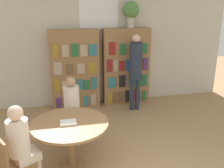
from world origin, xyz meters
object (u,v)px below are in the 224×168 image
object	(u,v)px
bookshelf_left	(75,70)
chair_left_side	(73,113)
bookshelf_right	(126,67)
seated_reader_right	(22,142)
seated_reader_left	(72,106)
flower_vase	(131,11)
chair_near_camera	(11,162)
reading_table	(70,130)
librarian_standing	(136,65)

from	to	relation	value
bookshelf_left	chair_left_side	distance (m)	1.52
bookshelf_right	bookshelf_left	bearing A→B (deg)	180.00
bookshelf_right	chair_left_side	xyz separation A→B (m)	(-1.41, -1.44, -0.43)
bookshelf_left	seated_reader_right	world-z (taller)	bookshelf_left
chair_left_side	seated_reader_left	size ratio (longest dim) A/B	0.72
bookshelf_right	flower_vase	distance (m)	1.30
flower_vase	seated_reader_right	xyz separation A→B (m)	(-2.26, -2.73, -1.50)
bookshelf_left	chair_near_camera	distance (m)	3.05
bookshelf_right	seated_reader_left	xyz separation A→B (m)	(-1.43, -1.62, -0.22)
reading_table	chair_near_camera	xyz separation A→B (m)	(-0.80, -0.46, -0.13)
chair_near_camera	seated_reader_left	distance (m)	1.50
chair_left_side	seated_reader_right	xyz separation A→B (m)	(-0.75, -1.29, 0.23)
flower_vase	librarian_standing	bearing A→B (deg)	-91.24
reading_table	seated_reader_right	distance (m)	0.75
reading_table	seated_reader_left	bearing A→B (deg)	83.67
bookshelf_right	chair_near_camera	size ratio (longest dim) A/B	2.10
seated_reader_left	seated_reader_right	xyz separation A→B (m)	(-0.73, -1.11, 0.02)
bookshelf_left	flower_vase	world-z (taller)	flower_vase
bookshelf_right	seated_reader_left	size ratio (longest dim) A/B	1.50
bookshelf_left	reading_table	bearing A→B (deg)	-96.67
chair_left_side	seated_reader_left	bearing A→B (deg)	90.00
bookshelf_right	chair_left_side	bearing A→B (deg)	-134.35
seated_reader_left	reading_table	bearing A→B (deg)	90.00
reading_table	chair_left_side	xyz separation A→B (m)	(0.10, 0.92, -0.13)
flower_vase	chair_near_camera	xyz separation A→B (m)	(-2.41, -2.82, -1.73)
flower_vase	librarian_standing	distance (m)	1.24
reading_table	bookshelf_left	bearing A→B (deg)	83.33
chair_near_camera	seated_reader_left	world-z (taller)	seated_reader_left
bookshelf_right	chair_near_camera	distance (m)	3.67
flower_vase	seated_reader_right	distance (m)	3.85
seated_reader_right	librarian_standing	size ratio (longest dim) A/B	0.71
reading_table	librarian_standing	world-z (taller)	librarian_standing
chair_near_camera	seated_reader_right	bearing A→B (deg)	90.00
chair_near_camera	librarian_standing	distance (m)	3.39
bookshelf_left	seated_reader_left	size ratio (longest dim) A/B	1.50
flower_vase	bookshelf_left	bearing A→B (deg)	-179.80
seated_reader_right	librarian_standing	xyz separation A→B (m)	(2.25, 2.23, 0.36)
bookshelf_left	seated_reader_left	bearing A→B (deg)	-96.83
seated_reader_right	seated_reader_left	bearing A→B (deg)	116.97
librarian_standing	reading_table	bearing A→B (deg)	-130.67
bookshelf_left	chair_near_camera	size ratio (longest dim) A/B	2.10
reading_table	seated_reader_left	distance (m)	0.75
bookshelf_right	chair_near_camera	bearing A→B (deg)	-129.40
chair_near_camera	librarian_standing	world-z (taller)	librarian_standing
seated_reader_left	chair_left_side	bearing A→B (deg)	-90.00
seated_reader_left	bookshelf_left	bearing A→B (deg)	-90.50
librarian_standing	bookshelf_left	bearing A→B (deg)	159.23
chair_near_camera	chair_left_side	distance (m)	1.64
seated_reader_right	chair_left_side	bearing A→B (deg)	120.07
flower_vase	chair_left_side	xyz separation A→B (m)	(-1.51, -1.45, -1.73)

